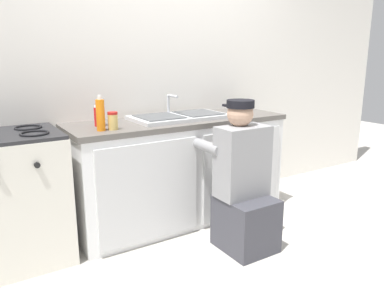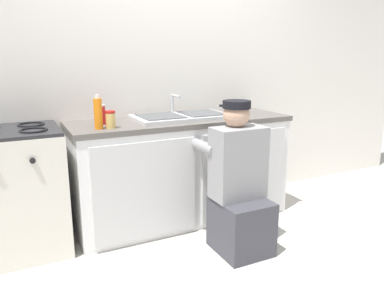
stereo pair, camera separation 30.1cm
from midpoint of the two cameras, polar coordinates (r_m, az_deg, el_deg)
name	(u,v)px [view 2 (the right image)]	position (r m, az deg, el deg)	size (l,w,h in m)	color
ground_plane	(197,231)	(3.17, 3.61, -13.10)	(12.00, 12.00, 0.00)	beige
back_wall	(165,74)	(3.43, -1.60, 10.61)	(6.00, 0.10, 2.50)	silver
counter_cabinet	(182,172)	(3.25, 1.16, -4.31)	(1.83, 0.62, 0.85)	white
countertop	(181,121)	(3.15, 1.12, 3.51)	(1.87, 0.62, 0.04)	#5B5651
sink_double_basin	(181,116)	(3.15, 1.11, 4.24)	(0.80, 0.44, 0.19)	silver
stove_range	(16,192)	(2.92, -22.59, -6.78)	(0.66, 0.62, 0.93)	silver
plumber_person	(239,190)	(2.77, 10.30, -6.96)	(0.42, 0.61, 1.10)	#3F3F47
spice_bottle_red	(242,111)	(3.31, 10.20, 5.02)	(0.04, 0.04, 0.10)	red
coffee_mug	(241,107)	(3.55, 9.95, 5.53)	(0.13, 0.08, 0.09)	#335699
soap_bottle_orange	(98,113)	(2.72, -11.08, 4.58)	(0.06, 0.06, 0.25)	orange
condiment_jar	(111,119)	(2.75, -9.27, 3.70)	(0.07, 0.07, 0.13)	#DBB760
soda_cup_red	(100,115)	(2.92, -11.00, 4.41)	(0.08, 0.08, 0.15)	red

